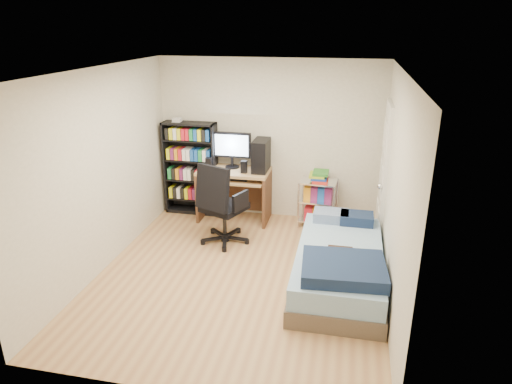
% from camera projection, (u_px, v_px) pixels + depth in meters
% --- Properties ---
extents(room, '(3.58, 4.08, 2.58)m').
position_uv_depth(room, '(239.00, 181.00, 5.29)').
color(room, tan).
rests_on(room, ground).
extents(media_shelf, '(0.85, 0.28, 1.57)m').
position_uv_depth(media_shelf, '(191.00, 167.00, 7.39)').
color(media_shelf, black).
rests_on(media_shelf, room).
extents(computer_desk, '(1.10, 0.64, 1.39)m').
position_uv_depth(computer_desk, '(242.00, 174.00, 7.15)').
color(computer_desk, tan).
rests_on(computer_desk, room).
extents(office_chair, '(0.92, 0.92, 1.19)m').
position_uv_depth(office_chair, '(222.00, 218.00, 6.46)').
color(office_chair, black).
rests_on(office_chair, room).
extents(wire_cart, '(0.59, 0.45, 0.90)m').
position_uv_depth(wire_cart, '(318.00, 190.00, 6.94)').
color(wire_cart, silver).
rests_on(wire_cart, room).
extents(bed, '(1.03, 2.07, 0.59)m').
position_uv_depth(bed, '(339.00, 265.00, 5.46)').
color(bed, brown).
rests_on(bed, room).
extents(door, '(0.12, 0.80, 2.00)m').
position_uv_depth(door, '(384.00, 175.00, 6.29)').
color(door, silver).
rests_on(door, room).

